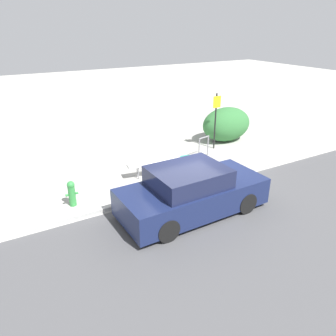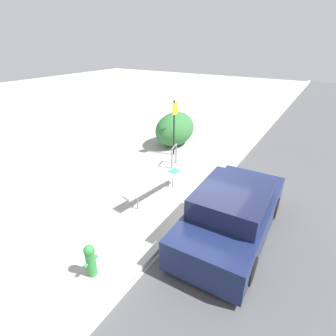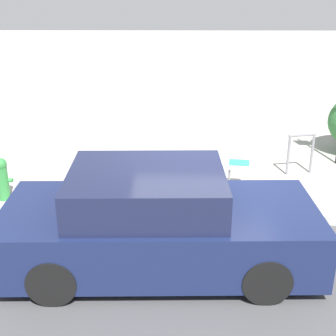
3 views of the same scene
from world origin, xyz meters
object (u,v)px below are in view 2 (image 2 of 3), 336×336
Objects in this scene: sign_post at (174,123)px; parked_car_near at (232,213)px; bike_rack at (174,154)px; fire_hydrant at (90,259)px; bench at (154,183)px.

parked_car_near is (-3.65, -3.79, -0.75)m from sign_post.
bike_rack is 1.40m from sign_post.
bike_rack is 0.20× the size of parked_car_near.
fire_hydrant is 0.19× the size of parked_car_near.
bench is 3.26m from fire_hydrant.
bike_rack is 5.59m from fire_hydrant.
sign_post is 6.71m from fire_hydrant.
sign_post reaches higher than bench.
parked_car_near is at bearing -133.90° from sign_post.
bench is 0.57× the size of parked_car_near.
bike_rack is at bearing 48.92° from parked_car_near.
bench is at bearing 10.63° from fire_hydrant.
sign_post reaches higher than bike_rack.
parked_car_near is at bearing -36.28° from fire_hydrant.
fire_hydrant is (-3.20, -0.60, -0.06)m from bench.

